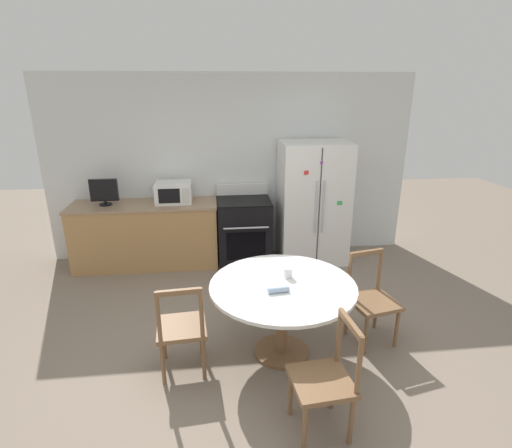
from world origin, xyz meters
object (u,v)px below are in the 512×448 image
object	(u,v)px
dining_chair_near	(325,380)
dining_chair_right	(372,301)
candle_glass	(288,273)
dining_chair_left	(182,329)
oven_range	(244,230)
refrigerator	(313,203)
countertop_tv	(104,191)
microwave	(174,192)

from	to	relation	value
dining_chair_near	dining_chair_right	bearing A→B (deg)	-41.44
dining_chair_right	candle_glass	size ratio (longest dim) A/B	9.51
dining_chair_left	candle_glass	distance (m)	1.08
oven_range	candle_glass	size ratio (longest dim) A/B	11.39
oven_range	candle_glass	world-z (taller)	oven_range
oven_range	dining_chair_left	xyz separation A→B (m)	(-0.73, -2.31, -0.03)
refrigerator	countertop_tv	xyz separation A→B (m)	(-2.84, 0.05, 0.24)
refrigerator	dining_chair_right	distance (m)	2.05
dining_chair_near	candle_glass	world-z (taller)	dining_chair_near
dining_chair_left	candle_glass	bearing A→B (deg)	11.29
microwave	countertop_tv	distance (m)	0.91
microwave	countertop_tv	world-z (taller)	countertop_tv
refrigerator	microwave	size ratio (longest dim) A/B	3.52
oven_range	dining_chair_right	distance (m)	2.31
dining_chair_right	countertop_tv	bearing A→B (deg)	-46.73
dining_chair_left	candle_glass	xyz separation A→B (m)	(0.98, 0.28, 0.34)
refrigerator	countertop_tv	distance (m)	2.85
refrigerator	dining_chair_near	size ratio (longest dim) A/B	1.90
dining_chair_near	dining_chair_left	distance (m)	1.31
oven_range	dining_chair_near	world-z (taller)	oven_range
oven_range	dining_chair_right	bearing A→B (deg)	-61.81
dining_chair_left	microwave	bearing A→B (deg)	90.66
microwave	candle_glass	distance (m)	2.43
refrigerator	microwave	bearing A→B (deg)	177.29
countertop_tv	dining_chair_right	world-z (taller)	countertop_tv
oven_range	countertop_tv	size ratio (longest dim) A/B	2.98
countertop_tv	dining_chair_near	bearing A→B (deg)	-54.55
countertop_tv	dining_chair_left	distance (m)	2.67
oven_range	dining_chair_right	xyz separation A→B (m)	(1.09, -2.03, -0.03)
candle_glass	dining_chair_near	bearing A→B (deg)	-85.39
refrigerator	dining_chair_right	bearing A→B (deg)	-86.80
microwave	candle_glass	world-z (taller)	microwave
refrigerator	dining_chair_near	distance (m)	3.14
countertop_tv	oven_range	bearing A→B (deg)	-0.53
dining_chair_near	countertop_tv	bearing A→B (deg)	30.12
microwave	dining_chair_right	world-z (taller)	microwave
refrigerator	dining_chair_near	world-z (taller)	refrigerator
microwave	countertop_tv	xyz separation A→B (m)	(-0.91, -0.04, 0.05)
countertop_tv	candle_glass	xyz separation A→B (m)	(2.11, -2.05, -0.32)
oven_range	microwave	size ratio (longest dim) A/B	2.22
microwave	dining_chair_left	world-z (taller)	microwave
dining_chair_left	dining_chair_right	world-z (taller)	same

